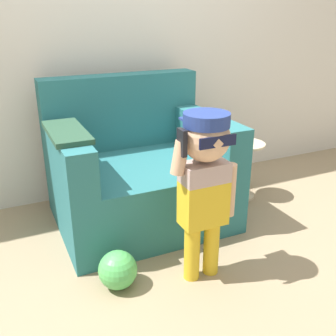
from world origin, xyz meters
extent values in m
plane|color=#998466|center=(0.00, 0.00, 0.00)|extent=(10.00, 10.00, 0.00)
cube|color=silver|center=(0.00, 0.81, 1.30)|extent=(10.00, 0.05, 2.60)
cube|color=#286B70|center=(-0.08, 0.20, 0.22)|extent=(1.14, 0.93, 0.44)
cube|color=#286B70|center=(-0.08, 0.58, 0.71)|extent=(1.14, 0.17, 0.53)
cube|color=#286B70|center=(-0.57, 0.11, 0.58)|extent=(0.17, 0.75, 0.28)
cube|color=#286B70|center=(0.40, 0.11, 0.58)|extent=(0.17, 0.75, 0.28)
cube|color=#284C38|center=(-0.57, 0.11, 0.73)|extent=(0.21, 0.51, 0.03)
cylinder|color=gold|center=(-0.07, -0.53, 0.17)|extent=(0.09, 0.09, 0.33)
cylinder|color=gold|center=(0.05, -0.53, 0.17)|extent=(0.09, 0.09, 0.33)
cube|color=gold|center=(-0.01, -0.53, 0.45)|extent=(0.24, 0.14, 0.24)
cube|color=#B29993|center=(-0.01, -0.53, 0.63)|extent=(0.24, 0.14, 0.10)
sphere|color=tan|center=(-0.01, -0.53, 0.81)|extent=(0.24, 0.24, 0.24)
cylinder|color=navy|center=(-0.01, -0.53, 0.90)|extent=(0.23, 0.23, 0.07)
cube|color=navy|center=(-0.01, -0.42, 0.88)|extent=(0.14, 0.11, 0.01)
cube|color=#0F1433|center=(-0.01, -0.64, 0.82)|extent=(0.19, 0.01, 0.05)
cylinder|color=tan|center=(0.15, -0.53, 0.50)|extent=(0.07, 0.07, 0.30)
cylinder|color=tan|center=(-0.15, -0.53, 0.73)|extent=(0.10, 0.07, 0.18)
cube|color=black|center=(-0.15, -0.55, 0.81)|extent=(0.02, 0.07, 0.13)
cylinder|color=beige|center=(0.78, 0.20, 0.01)|extent=(0.19, 0.19, 0.02)
cylinder|color=beige|center=(0.78, 0.20, 0.22)|extent=(0.05, 0.05, 0.44)
cylinder|color=beige|center=(0.78, 0.20, 0.44)|extent=(0.29, 0.29, 0.02)
sphere|color=#4CB256|center=(-0.47, -0.43, 0.10)|extent=(0.21, 0.21, 0.21)
camera|label=1|loc=(-0.95, -2.12, 1.39)|focal=42.00mm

